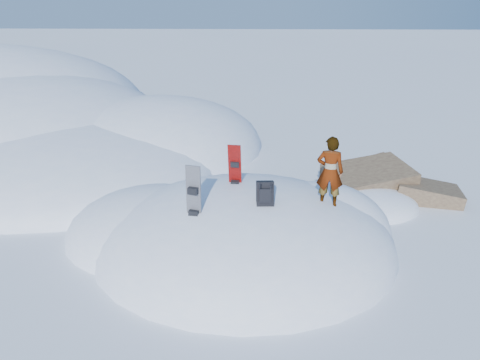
{
  "coord_description": "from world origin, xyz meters",
  "views": [
    {
      "loc": [
        0.16,
        -9.51,
        5.71
      ],
      "look_at": [
        -0.12,
        0.3,
        1.62
      ],
      "focal_mm": 35.0,
      "sensor_mm": 36.0,
      "label": 1
    }
  ],
  "objects_px": {
    "snowboard_red": "(235,175)",
    "person": "(330,172)",
    "backpack": "(265,194)",
    "snowboard_dark": "(194,204)"
  },
  "relations": [
    {
      "from": "snowboard_dark",
      "to": "person",
      "type": "bearing_deg",
      "value": 31.18
    },
    {
      "from": "snowboard_red",
      "to": "person",
      "type": "height_order",
      "value": "person"
    },
    {
      "from": "person",
      "to": "backpack",
      "type": "bearing_deg",
      "value": 30.07
    },
    {
      "from": "snowboard_red",
      "to": "backpack",
      "type": "bearing_deg",
      "value": -49.79
    },
    {
      "from": "backpack",
      "to": "person",
      "type": "distance_m",
      "value": 1.51
    },
    {
      "from": "snowboard_dark",
      "to": "backpack",
      "type": "distance_m",
      "value": 1.51
    },
    {
      "from": "snowboard_red",
      "to": "backpack",
      "type": "distance_m",
      "value": 1.24
    },
    {
      "from": "person",
      "to": "snowboard_dark",
      "type": "bearing_deg",
      "value": 26.65
    },
    {
      "from": "snowboard_red",
      "to": "person",
      "type": "bearing_deg",
      "value": -7.93
    },
    {
      "from": "snowboard_red",
      "to": "backpack",
      "type": "xyz_separation_m",
      "value": [
        0.67,
        -1.05,
        0.02
      ]
    }
  ]
}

